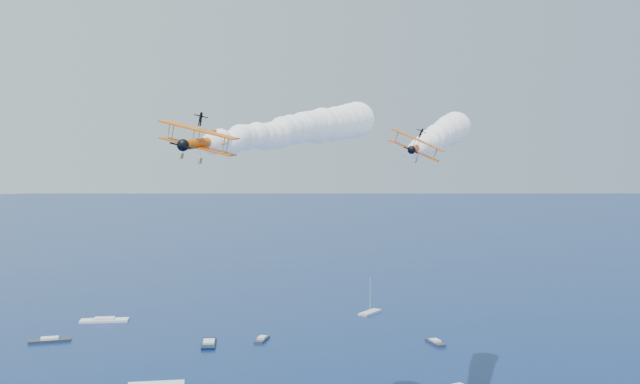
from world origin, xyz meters
TOP-DOWN VIEW (x-y plane):
  - biplane_lead at (23.87, 27.00)m, footprint 11.92×12.00m
  - biplane_trail at (-11.92, 19.65)m, footprint 13.18×13.66m
  - smoke_trail_lead at (47.72, 51.51)m, footprint 72.35×72.32m
  - smoke_trail_trail at (13.42, 42.62)m, footprint 72.34×72.04m
  - spectator_boats at (-4.78, 117.88)m, footprint 194.34×150.60m

SIDE VIEW (x-z plane):
  - spectator_boats at x=-4.78m, z-range 0.00..0.70m
  - biplane_lead at x=23.87m, z-range 50.69..59.06m
  - biplane_trail at x=-11.92m, z-range 51.18..59.50m
  - smoke_trail_lead at x=47.72m, z-range 51.36..63.67m
  - smoke_trail_trail at x=13.42m, z-range 51.82..64.14m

